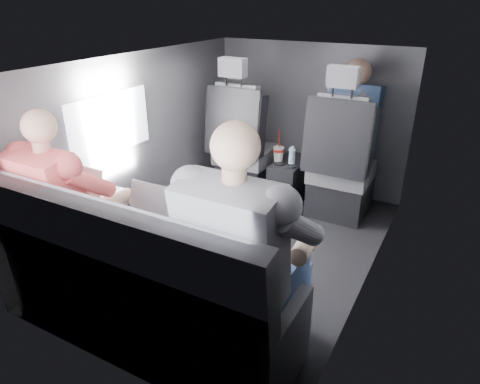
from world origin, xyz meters
The scene contains 20 objects.
floor centered at (0.00, 0.00, 0.00)m, with size 2.60×2.60×0.00m, color black.
ceiling centered at (0.00, 0.00, 1.35)m, with size 2.60×2.60×0.00m, color #B2B2AD.
panel_left centered at (-0.90, 0.00, 0.68)m, with size 0.02×2.60×1.35m, color #56565B.
panel_right centered at (0.90, 0.00, 0.68)m, with size 0.02×2.60×1.35m, color #56565B.
panel_front centered at (0.00, 1.30, 0.68)m, with size 1.80×0.02×1.35m, color #56565B.
panel_back centered at (0.00, -1.30, 0.68)m, with size 1.80×0.02×1.35m, color #56565B.
side_window centered at (-0.88, -0.30, 0.90)m, with size 0.02×0.75×0.42m, color white.
seatbelt centered at (0.45, 0.67, 0.80)m, with size 0.05×0.01×0.65m, color black.
front_seat_left centered at (-0.45, 0.84, 0.40)m, with size 0.52×0.58×1.26m.
front_seat_right centered at (0.45, 0.84, 0.40)m, with size 0.52×0.58×1.26m.
center_console centered at (0.00, 0.88, 0.20)m, with size 0.24×0.48×0.41m.
rear_bench centered at (0.00, -1.06, 0.31)m, with size 1.60×0.57×0.92m.
soda_cup centered at (-0.09, 0.82, 0.47)m, with size 0.09×0.09×0.28m.
water_bottle centered at (0.04, 0.81, 0.47)m, with size 0.06×0.06×0.16m.
laptop_white centered at (-0.63, -0.74, 0.63)m, with size 0.32×0.29×0.24m.
laptop_silver centered at (-0.02, -0.78, 0.64)m, with size 0.37×0.33×0.26m.
laptop_black centered at (0.54, -0.76, 0.64)m, with size 0.42×0.44×0.25m.
passenger_rear_left centered at (-0.58, -0.97, 0.62)m, with size 0.49×0.61×1.21m.
passenger_rear_right centered at (0.54, -0.97, 0.66)m, with size 0.55×0.66×1.30m.
passenger_front_right centered at (0.45, 1.10, 0.75)m, with size 0.41×0.41×0.84m.
Camera 1 is at (1.29, -2.40, 1.71)m, focal length 32.00 mm.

